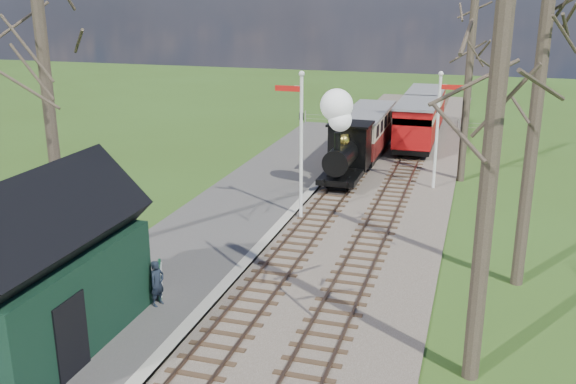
% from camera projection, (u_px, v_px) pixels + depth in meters
% --- Properties ---
extents(distant_hills, '(114.40, 48.00, 22.02)m').
position_uv_depth(distant_hills, '(428.00, 219.00, 75.55)').
color(distant_hills, '#385B23').
rests_on(distant_hills, ground).
extents(ballast_bed, '(8.00, 60.00, 0.10)m').
position_uv_depth(ballast_bed, '(372.00, 184.00, 32.03)').
color(ballast_bed, brown).
rests_on(ballast_bed, ground).
extents(track_near, '(1.60, 60.00, 0.15)m').
position_uv_depth(track_near, '(346.00, 181.00, 32.37)').
color(track_near, brown).
rests_on(track_near, ground).
extents(track_far, '(1.60, 60.00, 0.15)m').
position_uv_depth(track_far, '(398.00, 185.00, 31.65)').
color(track_far, brown).
rests_on(track_far, ground).
extents(platform, '(5.00, 44.00, 0.20)m').
position_uv_depth(platform, '(221.00, 226.00, 26.03)').
color(platform, '#474442').
rests_on(platform, ground).
extents(coping_strip, '(0.40, 44.00, 0.21)m').
position_uv_depth(coping_strip, '(275.00, 232.00, 25.39)').
color(coping_strip, '#B2AD9E').
rests_on(coping_strip, ground).
extents(station_shed, '(3.25, 6.30, 4.78)m').
position_uv_depth(station_shed, '(40.00, 273.00, 16.46)').
color(station_shed, black).
rests_on(station_shed, platform).
extents(semaphore_near, '(1.22, 0.24, 6.22)m').
position_uv_depth(semaphore_near, '(300.00, 135.00, 26.06)').
color(semaphore_near, silver).
rests_on(semaphore_near, ground).
extents(semaphore_far, '(1.22, 0.24, 5.72)m').
position_uv_depth(semaphore_far, '(439.00, 122.00, 30.20)').
color(semaphore_far, silver).
rests_on(semaphore_far, ground).
extents(bare_trees, '(15.51, 22.39, 12.00)m').
position_uv_depth(bare_trees, '(313.00, 127.00, 19.61)').
color(bare_trees, '#382D23').
rests_on(bare_trees, ground).
extents(fence_line, '(12.60, 0.08, 1.00)m').
position_uv_depth(fence_line, '(392.00, 122.00, 44.96)').
color(fence_line, slate).
rests_on(fence_line, ground).
extents(locomotive, '(1.93, 4.51, 4.83)m').
position_uv_depth(locomotive, '(344.00, 143.00, 31.13)').
color(locomotive, black).
rests_on(locomotive, ground).
extents(coach, '(2.25, 7.73, 2.37)m').
position_uv_depth(coach, '(366.00, 130.00, 36.86)').
color(coach, black).
rests_on(coach, ground).
extents(red_carriage_a, '(2.32, 5.73, 2.44)m').
position_uv_depth(red_carriage_a, '(416.00, 125.00, 38.25)').
color(red_carriage_a, black).
rests_on(red_carriage_a, ground).
extents(red_carriage_b, '(2.32, 5.73, 2.44)m').
position_uv_depth(red_carriage_b, '(425.00, 110.00, 43.28)').
color(red_carriage_b, black).
rests_on(red_carriage_b, ground).
extents(sign_board, '(0.39, 0.71, 1.09)m').
position_uv_depth(sign_board, '(160.00, 280.00, 19.61)').
color(sign_board, '#0E4223').
rests_on(sign_board, platform).
extents(bench, '(0.46, 1.56, 0.89)m').
position_uv_depth(bench, '(134.00, 287.00, 19.42)').
color(bench, '#4C2E1B').
rests_on(bench, platform).
extents(person, '(0.47, 0.59, 1.41)m').
position_uv_depth(person, '(157.00, 283.00, 19.01)').
color(person, black).
rests_on(person, platform).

